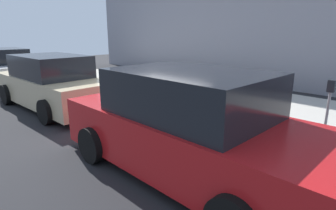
# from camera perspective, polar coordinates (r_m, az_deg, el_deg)

# --- Properties ---
(ground_plane) EXTENTS (40.00, 40.00, 0.00)m
(ground_plane) POSITION_cam_1_polar(r_m,az_deg,el_deg) (7.57, -3.77, -2.21)
(ground_plane) COLOR black
(sidewalk_curb) EXTENTS (18.00, 5.00, 0.14)m
(sidewalk_curb) POSITION_cam_1_polar(r_m,az_deg,el_deg) (9.30, 8.09, 1.37)
(sidewalk_curb) COLOR #ADA89E
(sidewalk_curb) RESTS_ON ground_plane
(suitcase_silver_0) EXTENTS (0.47, 0.25, 0.97)m
(suitcase_silver_0) POSITION_cam_1_polar(r_m,az_deg,el_deg) (6.07, 19.27, -2.21)
(suitcase_silver_0) COLOR #9EA0A8
(suitcase_silver_0) RESTS_ON sidewalk_curb
(suitcase_teal_1) EXTENTS (0.39, 0.26, 0.94)m
(suitcase_teal_1) POSITION_cam_1_polar(r_m,az_deg,el_deg) (6.27, 15.15, -2.12)
(suitcase_teal_1) COLOR #0F606B
(suitcase_teal_1) RESTS_ON sidewalk_curb
(suitcase_olive_2) EXTENTS (0.41, 0.23, 0.79)m
(suitcase_olive_2) POSITION_cam_1_polar(r_m,az_deg,el_deg) (6.54, 12.07, -1.34)
(suitcase_olive_2) COLOR #59601E
(suitcase_olive_2) RESTS_ON sidewalk_curb
(suitcase_navy_3) EXTENTS (0.43, 0.26, 0.65)m
(suitcase_navy_3) POSITION_cam_1_polar(r_m,az_deg,el_deg) (6.74, 8.45, -0.63)
(suitcase_navy_3) COLOR navy
(suitcase_navy_3) RESTS_ON sidewalk_curb
(suitcase_maroon_4) EXTENTS (0.41, 0.29, 0.73)m
(suitcase_maroon_4) POSITION_cam_1_polar(r_m,az_deg,el_deg) (7.08, 5.87, -0.05)
(suitcase_maroon_4) COLOR maroon
(suitcase_maroon_4) RESTS_ON sidewalk_curb
(suitcase_red_5) EXTENTS (0.44, 0.23, 0.87)m
(suitcase_red_5) POSITION_cam_1_polar(r_m,az_deg,el_deg) (7.36, 3.05, 1.11)
(suitcase_red_5) COLOR red
(suitcase_red_5) RESTS_ON sidewalk_curb
(suitcase_black_6) EXTENTS (0.51, 0.29, 0.85)m
(suitcase_black_6) POSITION_cam_1_polar(r_m,az_deg,el_deg) (7.69, 0.05, 1.47)
(suitcase_black_6) COLOR black
(suitcase_black_6) RESTS_ON sidewalk_curb
(fire_hydrant) EXTENTS (0.39, 0.21, 0.77)m
(fire_hydrant) POSITION_cam_1_polar(r_m,az_deg,el_deg) (8.32, -4.11, 3.22)
(fire_hydrant) COLOR #D89E0C
(fire_hydrant) RESTS_ON sidewalk_curb
(bollard_post) EXTENTS (0.16, 0.16, 0.71)m
(bollard_post) POSITION_cam_1_polar(r_m,az_deg,el_deg) (8.74, -7.55, 3.38)
(bollard_post) COLOR #333338
(bollard_post) RESTS_ON sidewalk_curb
(parking_meter) EXTENTS (0.12, 0.09, 1.27)m
(parking_meter) POSITION_cam_1_polar(r_m,az_deg,el_deg) (5.77, 30.63, 0.18)
(parking_meter) COLOR slate
(parking_meter) RESTS_ON sidewalk_curb
(parked_car_red_0) EXTENTS (4.64, 2.17, 1.68)m
(parked_car_red_0) POSITION_cam_1_polar(r_m,az_deg,el_deg) (4.34, 4.56, -4.56)
(parked_car_red_0) COLOR #AD1619
(parked_car_red_0) RESTS_ON ground_plane
(parked_car_beige_1) EXTENTS (4.75, 2.15, 1.59)m
(parked_car_beige_1) POSITION_cam_1_polar(r_m,az_deg,el_deg) (8.94, -23.12, 4.19)
(parked_car_beige_1) COLOR tan
(parked_car_beige_1) RESTS_ON ground_plane
(parked_car_silver_2) EXTENTS (4.50, 2.11, 1.56)m
(parked_car_silver_2) POSITION_cam_1_polar(r_m,az_deg,el_deg) (14.12, -31.20, 6.73)
(parked_car_silver_2) COLOR #B2B5BA
(parked_car_silver_2) RESTS_ON ground_plane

